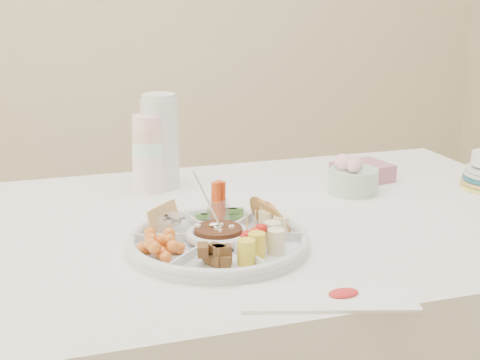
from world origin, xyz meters
name	(u,v)px	position (x,y,z in m)	size (l,w,h in m)	color
dining_table	(265,357)	(0.00, 0.00, 0.38)	(1.52, 1.02, 0.76)	white
party_tray	(218,238)	(-0.16, -0.15, 0.78)	(0.38, 0.38, 0.04)	white
bean_dip	(218,235)	(-0.16, -0.15, 0.79)	(0.10, 0.10, 0.04)	#311B0C
tortillas	(269,218)	(-0.04, -0.12, 0.80)	(0.11, 0.11, 0.06)	#B36839
carrot_cucumber	(219,200)	(-0.13, -0.03, 0.82)	(0.10, 0.10, 0.09)	#D54514
pita_raisins	(167,218)	(-0.25, -0.06, 0.80)	(0.11, 0.11, 0.06)	#DDAE64
cherries	(162,244)	(-0.29, -0.18, 0.79)	(0.11, 0.11, 0.05)	#C7601D
granola_chunks	(218,256)	(-0.20, -0.28, 0.79)	(0.09, 0.09, 0.04)	brown
banana_tomato	(274,232)	(-0.07, -0.25, 0.82)	(0.11, 0.11, 0.09)	#FEEF62
cup_stack	(148,149)	(-0.23, 0.30, 0.88)	(0.09, 0.09, 0.24)	white
thermos	(160,140)	(-0.19, 0.33, 0.89)	(0.10, 0.10, 0.26)	silver
flower_bowl	(354,175)	(0.29, 0.12, 0.81)	(0.13, 0.13, 0.10)	#AFD4C4
napkin_stack	(362,172)	(0.37, 0.22, 0.78)	(0.15, 0.13, 0.05)	#B26B7C
placemat	(328,298)	(-0.05, -0.45, 0.76)	(0.31, 0.10, 0.01)	white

